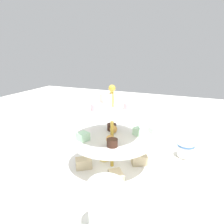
% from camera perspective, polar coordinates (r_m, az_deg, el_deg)
% --- Properties ---
extents(ground_plane, '(2.40, 2.40, 0.00)m').
position_cam_1_polar(ground_plane, '(0.70, -0.00, -14.65)').
color(ground_plane, silver).
extents(tiered_serving_stand, '(0.30, 0.30, 0.26)m').
position_cam_1_polar(tiered_serving_stand, '(0.67, -0.05, -8.80)').
color(tiered_serving_stand, white).
rests_on(tiered_serving_stand, ground_plane).
extents(water_glass_tall_right, '(0.07, 0.07, 0.12)m').
position_cam_1_polar(water_glass_tall_right, '(0.46, -1.63, -24.17)').
color(water_glass_tall_right, silver).
rests_on(water_glass_tall_right, ground_plane).
extents(water_glass_short_left, '(0.06, 0.06, 0.08)m').
position_cam_1_polar(water_glass_short_left, '(0.87, 11.39, -5.96)').
color(water_glass_short_left, silver).
rests_on(water_glass_short_left, ground_plane).
extents(teacup_with_saucer, '(0.09, 0.09, 0.05)m').
position_cam_1_polar(teacup_with_saucer, '(0.80, 18.76, -9.67)').
color(teacup_with_saucer, white).
rests_on(teacup_with_saucer, ground_plane).
extents(butter_knife_left, '(0.10, 0.15, 0.00)m').
position_cam_1_polar(butter_knife_left, '(0.73, -24.82, -14.71)').
color(butter_knife_left, silver).
rests_on(butter_knife_left, ground_plane).
extents(butter_knife_right, '(0.03, 0.17, 0.00)m').
position_cam_1_polar(butter_knife_right, '(0.63, 25.91, -20.06)').
color(butter_knife_right, silver).
rests_on(butter_knife_right, ground_plane).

